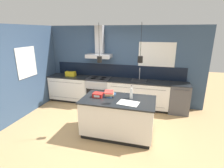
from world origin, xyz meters
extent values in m
plane|color=tan|center=(0.00, 0.00, 0.00)|extent=(16.00, 16.00, 0.00)
cube|color=#354C6B|center=(0.00, 2.03, 1.30)|extent=(5.60, 0.06, 2.60)
cube|color=black|center=(0.00, 1.99, 1.12)|extent=(4.42, 0.02, 0.43)
cube|color=white|center=(1.25, 1.99, 1.62)|extent=(1.12, 0.01, 0.96)
cube|color=black|center=(1.25, 1.99, 1.62)|extent=(1.04, 0.01, 0.88)
cube|color=#B5B5BA|center=(-0.58, 1.77, 1.64)|extent=(0.80, 0.46, 0.12)
cube|color=#B5B5BA|center=(-0.58, 1.86, 2.15)|extent=(0.26, 0.20, 0.90)
cylinder|color=black|center=(0.04, 0.02, 2.24)|extent=(0.01, 0.01, 0.71)
cylinder|color=black|center=(0.04, 0.02, 1.82)|extent=(0.11, 0.11, 0.14)
sphere|color=#F9D18C|center=(0.04, 0.02, 1.82)|extent=(0.06, 0.06, 0.06)
cylinder|color=black|center=(0.95, 0.04, 2.26)|extent=(0.01, 0.01, 0.68)
cylinder|color=black|center=(0.95, 0.04, 1.85)|extent=(0.11, 0.11, 0.14)
sphere|color=#F9D18C|center=(0.95, 0.04, 1.85)|extent=(0.06, 0.06, 0.06)
cube|color=#354C6B|center=(-2.43, 0.70, 1.30)|extent=(0.06, 3.80, 2.60)
cube|color=white|center=(-2.39, 0.55, 1.55)|extent=(0.01, 0.76, 0.88)
cube|color=black|center=(-2.39, 0.55, 1.55)|extent=(0.01, 0.68, 0.80)
cube|color=black|center=(-1.67, 1.72, 0.04)|extent=(1.35, 0.56, 0.09)
cube|color=white|center=(-1.67, 1.69, 0.48)|extent=(1.39, 0.62, 0.79)
cube|color=gray|center=(-1.67, 1.38, 0.76)|extent=(1.22, 0.01, 0.01)
cube|color=gray|center=(-1.67, 1.38, 0.21)|extent=(1.22, 0.01, 0.01)
cube|color=black|center=(-1.67, 1.69, 0.90)|extent=(1.41, 0.64, 0.03)
cube|color=black|center=(0.76, 1.72, 0.04)|extent=(1.85, 0.56, 0.09)
cube|color=white|center=(0.76, 1.69, 0.48)|extent=(1.91, 0.62, 0.79)
cube|color=gray|center=(0.76, 1.38, 0.76)|extent=(1.68, 0.01, 0.01)
cube|color=gray|center=(0.76, 1.38, 0.21)|extent=(1.68, 0.01, 0.01)
cube|color=black|center=(0.76, 1.69, 0.90)|extent=(1.93, 0.64, 0.03)
cube|color=#262628|center=(0.76, 1.74, 0.91)|extent=(0.48, 0.34, 0.01)
cylinder|color=#B5B5BA|center=(0.76, 1.87, 1.10)|extent=(0.02, 0.02, 0.37)
sphere|color=#B5B5BA|center=(0.76, 1.87, 1.28)|extent=(0.03, 0.03, 0.03)
cylinder|color=#B5B5BA|center=(0.76, 1.81, 1.26)|extent=(0.02, 0.12, 0.02)
cube|color=#B5B5BA|center=(-0.58, 1.69, 0.43)|extent=(0.77, 0.62, 0.87)
cube|color=black|center=(-0.58, 1.37, 0.40)|extent=(0.66, 0.02, 0.44)
cylinder|color=#B5B5BA|center=(-0.58, 1.35, 0.63)|extent=(0.58, 0.02, 0.02)
cube|color=#B5B5BA|center=(-0.58, 1.37, 0.82)|extent=(0.66, 0.02, 0.07)
cube|color=#2D2D30|center=(-0.58, 1.69, 0.89)|extent=(0.77, 0.60, 0.04)
cylinder|color=black|center=(-0.74, 1.80, 0.91)|extent=(0.17, 0.17, 0.00)
cylinder|color=black|center=(-0.43, 1.80, 0.91)|extent=(0.17, 0.17, 0.00)
cylinder|color=black|center=(-0.74, 1.58, 0.91)|extent=(0.17, 0.17, 0.00)
cylinder|color=black|center=(-0.43, 1.58, 0.91)|extent=(0.17, 0.17, 0.00)
cube|color=#4C4C51|center=(2.01, 1.69, 0.45)|extent=(0.58, 0.62, 0.89)
cube|color=black|center=(2.01, 1.69, 0.90)|extent=(0.58, 0.62, 0.02)
cylinder|color=#4C4C51|center=(2.01, 1.36, 0.82)|extent=(0.44, 0.02, 0.02)
cube|color=black|center=(0.48, 0.02, 0.04)|extent=(1.59, 0.86, 0.09)
cube|color=white|center=(0.48, 0.02, 0.48)|extent=(1.66, 0.90, 0.79)
cube|color=black|center=(0.48, 0.02, 0.90)|extent=(1.71, 0.95, 0.03)
cylinder|color=silver|center=(0.76, 0.15, 1.03)|extent=(0.07, 0.07, 0.25)
cylinder|color=silver|center=(0.76, 0.15, 1.19)|extent=(0.03, 0.03, 0.06)
cylinder|color=#262628|center=(0.76, 0.15, 1.22)|extent=(0.03, 0.03, 0.01)
cube|color=#335684|center=(0.22, 0.18, 0.93)|extent=(0.27, 0.35, 0.04)
cube|color=olive|center=(0.23, 0.18, 0.97)|extent=(0.29, 0.37, 0.04)
cube|color=#B2332D|center=(0.21, 0.20, 1.00)|extent=(0.27, 0.33, 0.03)
cube|color=red|center=(-0.01, 0.03, 0.96)|extent=(0.23, 0.19, 0.10)
cube|color=white|center=(-0.01, -0.07, 0.96)|extent=(0.14, 0.01, 0.05)
cube|color=silver|center=(0.75, -0.15, 0.91)|extent=(0.49, 0.37, 0.01)
cube|color=gold|center=(-1.62, 1.69, 0.99)|extent=(0.34, 0.18, 0.16)
cylinder|color=black|center=(-1.62, 1.69, 1.09)|extent=(0.20, 0.02, 0.02)
camera|label=1|loc=(1.33, -3.66, 2.44)|focal=28.00mm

